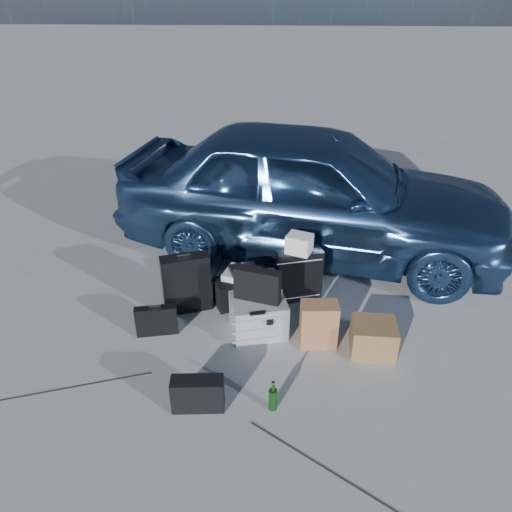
{
  "coord_description": "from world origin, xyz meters",
  "views": [
    {
      "loc": [
        0.41,
        -3.45,
        3.08
      ],
      "look_at": [
        0.21,
        0.85,
        0.58
      ],
      "focal_mm": 35.0,
      "sensor_mm": 36.0,
      "label": 1
    }
  ],
  "objects_px": {
    "duffel_bag": "(244,290)",
    "cardboard_box": "(373,337)",
    "briefcase": "(157,321)",
    "suitcase_left": "(186,283)",
    "green_bottle": "(273,396)",
    "suitcase_right": "(299,275)",
    "car": "(312,190)",
    "pelican_case": "(258,316)"
  },
  "relations": [
    {
      "from": "suitcase_right",
      "to": "pelican_case",
      "type": "bearing_deg",
      "value": -139.55
    },
    {
      "from": "briefcase",
      "to": "cardboard_box",
      "type": "relative_size",
      "value": 0.99
    },
    {
      "from": "duffel_bag",
      "to": "green_bottle",
      "type": "height_order",
      "value": "duffel_bag"
    },
    {
      "from": "suitcase_right",
      "to": "cardboard_box",
      "type": "relative_size",
      "value": 1.43
    },
    {
      "from": "suitcase_left",
      "to": "green_bottle",
      "type": "height_order",
      "value": "suitcase_left"
    },
    {
      "from": "suitcase_right",
      "to": "duffel_bag",
      "type": "height_order",
      "value": "suitcase_right"
    },
    {
      "from": "suitcase_right",
      "to": "green_bottle",
      "type": "relative_size",
      "value": 2.11
    },
    {
      "from": "briefcase",
      "to": "suitcase_right",
      "type": "bearing_deg",
      "value": 14.67
    },
    {
      "from": "car",
      "to": "pelican_case",
      "type": "distance_m",
      "value": 1.89
    },
    {
      "from": "suitcase_left",
      "to": "green_bottle",
      "type": "distance_m",
      "value": 1.61
    },
    {
      "from": "briefcase",
      "to": "green_bottle",
      "type": "relative_size",
      "value": 1.46
    },
    {
      "from": "pelican_case",
      "to": "green_bottle",
      "type": "distance_m",
      "value": 1.0
    },
    {
      "from": "suitcase_left",
      "to": "car",
      "type": "bearing_deg",
      "value": 27.46
    },
    {
      "from": "cardboard_box",
      "to": "green_bottle",
      "type": "bearing_deg",
      "value": -140.38
    },
    {
      "from": "suitcase_right",
      "to": "green_bottle",
      "type": "xyz_separation_m",
      "value": [
        -0.24,
        -1.57,
        -0.15
      ]
    },
    {
      "from": "duffel_bag",
      "to": "cardboard_box",
      "type": "height_order",
      "value": "duffel_bag"
    },
    {
      "from": "cardboard_box",
      "to": "green_bottle",
      "type": "xyz_separation_m",
      "value": [
        -0.91,
        -0.75,
        -0.01
      ]
    },
    {
      "from": "car",
      "to": "green_bottle",
      "type": "bearing_deg",
      "value": -176.57
    },
    {
      "from": "pelican_case",
      "to": "suitcase_left",
      "type": "distance_m",
      "value": 0.83
    },
    {
      "from": "suitcase_left",
      "to": "briefcase",
      "type": "bearing_deg",
      "value": -137.26
    },
    {
      "from": "suitcase_right",
      "to": "cardboard_box",
      "type": "distance_m",
      "value": 1.06
    },
    {
      "from": "suitcase_left",
      "to": "cardboard_box",
      "type": "xyz_separation_m",
      "value": [
        1.81,
        -0.57,
        -0.16
      ]
    },
    {
      "from": "pelican_case",
      "to": "briefcase",
      "type": "distance_m",
      "value": 0.98
    },
    {
      "from": "car",
      "to": "green_bottle",
      "type": "relative_size",
      "value": 16.88
    },
    {
      "from": "cardboard_box",
      "to": "car",
      "type": "bearing_deg",
      "value": 104.4
    },
    {
      "from": "cardboard_box",
      "to": "green_bottle",
      "type": "distance_m",
      "value": 1.18
    },
    {
      "from": "duffel_bag",
      "to": "cardboard_box",
      "type": "relative_size",
      "value": 1.52
    },
    {
      "from": "car",
      "to": "cardboard_box",
      "type": "height_order",
      "value": "car"
    },
    {
      "from": "briefcase",
      "to": "car",
      "type": "bearing_deg",
      "value": 37.98
    },
    {
      "from": "suitcase_left",
      "to": "suitcase_right",
      "type": "bearing_deg",
      "value": -6.5
    },
    {
      "from": "briefcase",
      "to": "suitcase_left",
      "type": "bearing_deg",
      "value": 50.2
    },
    {
      "from": "duffel_bag",
      "to": "green_bottle",
      "type": "xyz_separation_m",
      "value": [
        0.33,
        -1.47,
        -0.02
      ]
    },
    {
      "from": "suitcase_right",
      "to": "cardboard_box",
      "type": "bearing_deg",
      "value": -66.23
    },
    {
      "from": "pelican_case",
      "to": "suitcase_left",
      "type": "relative_size",
      "value": 0.82
    },
    {
      "from": "cardboard_box",
      "to": "green_bottle",
      "type": "relative_size",
      "value": 1.47
    },
    {
      "from": "suitcase_left",
      "to": "green_bottle",
      "type": "relative_size",
      "value": 2.29
    },
    {
      "from": "suitcase_left",
      "to": "cardboard_box",
      "type": "bearing_deg",
      "value": -36.22
    },
    {
      "from": "suitcase_right",
      "to": "duffel_bag",
      "type": "relative_size",
      "value": 0.94
    },
    {
      "from": "briefcase",
      "to": "suitcase_left",
      "type": "xyz_separation_m",
      "value": [
        0.23,
        0.42,
        0.16
      ]
    },
    {
      "from": "briefcase",
      "to": "cardboard_box",
      "type": "xyz_separation_m",
      "value": [
        2.04,
        -0.15,
        -0.0
      ]
    },
    {
      "from": "pelican_case",
      "to": "cardboard_box",
      "type": "xyz_separation_m",
      "value": [
        1.06,
        -0.23,
        -0.03
      ]
    },
    {
      "from": "suitcase_right",
      "to": "briefcase",
      "type": "bearing_deg",
      "value": -169.43
    }
  ]
}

